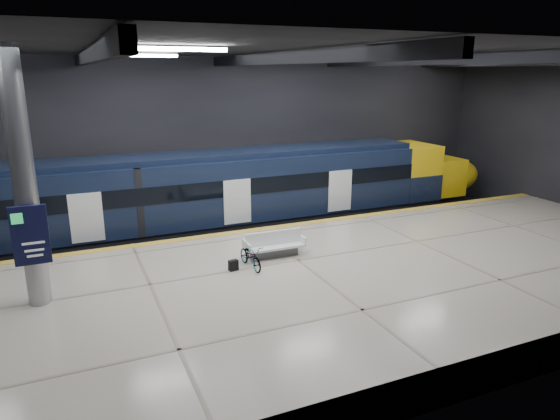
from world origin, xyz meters
TOP-DOWN VIEW (x-y plane):
  - ground at (0.00, 0.00)m, footprint 30.00×30.00m
  - room_shell at (-0.00, 0.00)m, footprint 30.10×16.10m
  - platform at (0.00, -2.50)m, footprint 30.00×11.00m
  - safety_strip at (0.00, 2.75)m, footprint 30.00×0.40m
  - rails at (0.00, 5.50)m, footprint 30.00×1.52m
  - train at (-1.65, 5.50)m, footprint 29.40×2.84m
  - bench at (-0.61, -0.28)m, footprint 2.10×0.91m
  - bicycle at (-1.72, -0.96)m, footprint 0.65×1.54m
  - pannier_bag at (-2.32, -0.96)m, footprint 0.33×0.23m
  - info_column at (-8.00, -1.03)m, footprint 0.90×0.78m

SIDE VIEW (x-z plane):
  - ground at x=0.00m, z-range 0.00..0.00m
  - rails at x=0.00m, z-range 0.00..0.16m
  - platform at x=0.00m, z-range 0.00..1.10m
  - safety_strip at x=0.00m, z-range 1.10..1.11m
  - pannier_bag at x=-2.32m, z-range 1.10..1.45m
  - bench at x=-0.61m, z-range 0.96..1.88m
  - bicycle at x=-1.72m, z-range 1.10..1.89m
  - train at x=-1.65m, z-range 0.16..3.95m
  - info_column at x=-8.00m, z-range 1.01..7.91m
  - room_shell at x=0.00m, z-range 1.69..9.74m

